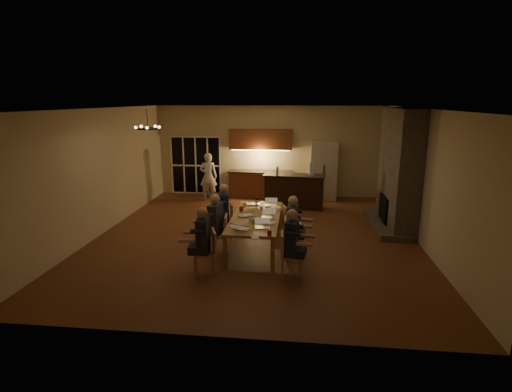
% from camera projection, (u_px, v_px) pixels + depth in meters
% --- Properties ---
extents(floor, '(9.00, 9.00, 0.00)m').
position_uv_depth(floor, '(256.00, 236.00, 10.23)').
color(floor, brown).
rests_on(floor, ground).
extents(back_wall, '(8.00, 0.04, 3.20)m').
position_uv_depth(back_wall, '(270.00, 151.00, 14.22)').
color(back_wall, tan).
rests_on(back_wall, ground).
extents(left_wall, '(0.04, 9.00, 3.20)m').
position_uv_depth(left_wall, '(101.00, 171.00, 10.28)').
color(left_wall, tan).
rests_on(left_wall, ground).
extents(right_wall, '(0.04, 9.00, 3.20)m').
position_uv_depth(right_wall, '(425.00, 178.00, 9.43)').
color(right_wall, tan).
rests_on(right_wall, ground).
extents(ceiling, '(8.00, 9.00, 0.04)m').
position_uv_depth(ceiling, '(256.00, 108.00, 9.47)').
color(ceiling, white).
rests_on(ceiling, back_wall).
extents(french_doors, '(1.86, 0.08, 2.10)m').
position_uv_depth(french_doors, '(196.00, 166.00, 14.59)').
color(french_doors, black).
rests_on(french_doors, ground).
extents(fireplace, '(0.58, 2.50, 3.20)m').
position_uv_depth(fireplace, '(399.00, 169.00, 10.62)').
color(fireplace, '#615A4C').
rests_on(fireplace, ground).
extents(kitchenette, '(2.24, 0.68, 2.40)m').
position_uv_depth(kitchenette, '(260.00, 164.00, 14.04)').
color(kitchenette, brown).
rests_on(kitchenette, ground).
extents(refrigerator, '(0.90, 0.68, 2.00)m').
position_uv_depth(refrigerator, '(323.00, 171.00, 13.80)').
color(refrigerator, beige).
rests_on(refrigerator, ground).
extents(dining_table, '(1.10, 2.79, 0.75)m').
position_uv_depth(dining_table, '(256.00, 231.00, 9.42)').
color(dining_table, '#A07740').
rests_on(dining_table, ground).
extents(bar_island, '(2.00, 0.89, 1.08)m').
position_uv_depth(bar_island, '(294.00, 191.00, 12.79)').
color(bar_island, black).
rests_on(bar_island, ground).
extents(chair_left_near, '(0.56, 0.56, 0.89)m').
position_uv_depth(chair_left_near, '(204.00, 252.00, 7.95)').
color(chair_left_near, tan).
rests_on(chair_left_near, ground).
extents(chair_left_mid, '(0.49, 0.49, 0.89)m').
position_uv_depth(chair_left_mid, '(217.00, 234.00, 9.00)').
color(chair_left_mid, tan).
rests_on(chair_left_mid, ground).
extents(chair_left_far, '(0.53, 0.53, 0.89)m').
position_uv_depth(chair_left_far, '(224.00, 220.00, 10.04)').
color(chair_left_far, tan).
rests_on(chair_left_far, ground).
extents(chair_right_near, '(0.47, 0.47, 0.89)m').
position_uv_depth(chair_right_near, '(292.00, 255.00, 7.82)').
color(chair_right_near, tan).
rests_on(chair_right_near, ground).
extents(chair_right_mid, '(0.47, 0.47, 0.89)m').
position_uv_depth(chair_right_mid, '(294.00, 238.00, 8.78)').
color(chair_right_mid, tan).
rests_on(chair_right_mid, ground).
extents(chair_right_far, '(0.56, 0.56, 0.89)m').
position_uv_depth(chair_right_far, '(291.00, 222.00, 9.87)').
color(chair_right_far, tan).
rests_on(chair_right_far, ground).
extents(person_left_near, '(0.64, 0.64, 1.38)m').
position_uv_depth(person_left_near, '(203.00, 241.00, 7.88)').
color(person_left_near, '#272B32').
rests_on(person_left_near, ground).
extents(person_right_near, '(0.68, 0.68, 1.38)m').
position_uv_depth(person_right_near, '(291.00, 243.00, 7.75)').
color(person_right_near, '#1C2646').
rests_on(person_right_near, ground).
extents(person_left_mid, '(0.70, 0.70, 1.38)m').
position_uv_depth(person_left_mid, '(216.00, 224.00, 8.94)').
color(person_left_mid, '#383B42').
rests_on(person_left_mid, ground).
extents(person_right_mid, '(0.64, 0.64, 1.38)m').
position_uv_depth(person_right_mid, '(292.00, 226.00, 8.79)').
color(person_right_mid, '#272B32').
rests_on(person_right_mid, ground).
extents(person_left_far, '(0.67, 0.67, 1.38)m').
position_uv_depth(person_left_far, '(224.00, 211.00, 9.99)').
color(person_left_far, '#1C2646').
rests_on(person_left_far, ground).
extents(standing_person, '(0.63, 0.45, 1.64)m').
position_uv_depth(standing_person, '(208.00, 177.00, 13.73)').
color(standing_person, silver).
rests_on(standing_person, ground).
extents(chandelier, '(0.58, 0.58, 0.03)m').
position_uv_depth(chandelier, '(148.00, 129.00, 9.23)').
color(chandelier, black).
rests_on(chandelier, ceiling).
extents(laptop_a, '(0.41, 0.39, 0.23)m').
position_uv_depth(laptop_a, '(242.00, 224.00, 8.39)').
color(laptop_a, silver).
rests_on(laptop_a, dining_table).
extents(laptop_b, '(0.33, 0.30, 0.23)m').
position_uv_depth(laptop_b, '(262.00, 223.00, 8.46)').
color(laptop_b, silver).
rests_on(laptop_b, dining_table).
extents(laptop_c, '(0.40, 0.38, 0.23)m').
position_uv_depth(laptop_c, '(245.00, 211.00, 9.33)').
color(laptop_c, silver).
rests_on(laptop_c, dining_table).
extents(laptop_d, '(0.34, 0.30, 0.23)m').
position_uv_depth(laptop_d, '(268.00, 213.00, 9.17)').
color(laptop_d, silver).
rests_on(laptop_d, dining_table).
extents(laptop_e, '(0.36, 0.33, 0.23)m').
position_uv_depth(laptop_e, '(253.00, 200.00, 10.35)').
color(laptop_e, silver).
rests_on(laptop_e, dining_table).
extents(laptop_f, '(0.33, 0.29, 0.23)m').
position_uv_depth(laptop_f, '(271.00, 202.00, 10.21)').
color(laptop_f, silver).
rests_on(laptop_f, dining_table).
extents(mug_front, '(0.07, 0.07, 0.10)m').
position_uv_depth(mug_front, '(250.00, 220.00, 8.87)').
color(mug_front, white).
rests_on(mug_front, dining_table).
extents(mug_mid, '(0.08, 0.08, 0.10)m').
position_uv_depth(mug_mid, '(261.00, 208.00, 9.87)').
color(mug_mid, white).
rests_on(mug_mid, dining_table).
extents(mug_back, '(0.07, 0.07, 0.10)m').
position_uv_depth(mug_back, '(244.00, 205.00, 10.16)').
color(mug_back, white).
rests_on(mug_back, dining_table).
extents(redcup_near, '(0.09, 0.09, 0.12)m').
position_uv_depth(redcup_near, '(269.00, 233.00, 8.00)').
color(redcup_near, red).
rests_on(redcup_near, dining_table).
extents(redcup_mid, '(0.09, 0.09, 0.12)m').
position_uv_depth(redcup_mid, '(241.00, 209.00, 9.74)').
color(redcup_mid, red).
rests_on(redcup_mid, dining_table).
extents(can_silver, '(0.07, 0.07, 0.12)m').
position_uv_depth(can_silver, '(253.00, 222.00, 8.72)').
color(can_silver, '#B2B2B7').
rests_on(can_silver, dining_table).
extents(can_cola, '(0.06, 0.06, 0.12)m').
position_uv_depth(can_cola, '(257.00, 200.00, 10.61)').
color(can_cola, '#3F0F0C').
rests_on(can_cola, dining_table).
extents(can_right, '(0.07, 0.07, 0.12)m').
position_uv_depth(can_right, '(272.00, 211.00, 9.56)').
color(can_right, '#B2B2B7').
rests_on(can_right, dining_table).
extents(plate_near, '(0.28, 0.28, 0.02)m').
position_uv_depth(plate_near, '(269.00, 223.00, 8.80)').
color(plate_near, white).
rests_on(plate_near, dining_table).
extents(plate_left, '(0.28, 0.28, 0.02)m').
position_uv_depth(plate_left, '(237.00, 227.00, 8.55)').
color(plate_left, white).
rests_on(plate_left, dining_table).
extents(plate_far, '(0.27, 0.27, 0.02)m').
position_uv_depth(plate_far, '(276.00, 208.00, 10.01)').
color(plate_far, white).
rests_on(plate_far, dining_table).
extents(notepad, '(0.19, 0.24, 0.01)m').
position_uv_depth(notepad, '(255.00, 237.00, 7.89)').
color(notepad, white).
rests_on(notepad, dining_table).
extents(bar_bottle, '(0.07, 0.07, 0.24)m').
position_uv_depth(bar_bottle, '(277.00, 170.00, 12.73)').
color(bar_bottle, '#99999E').
rests_on(bar_bottle, bar_island).
extents(bar_blender, '(0.14, 0.14, 0.42)m').
position_uv_depth(bar_blender, '(312.00, 169.00, 12.54)').
color(bar_blender, silver).
rests_on(bar_blender, bar_island).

